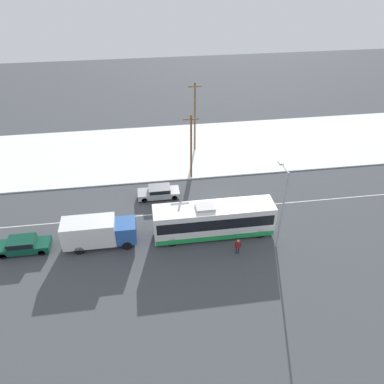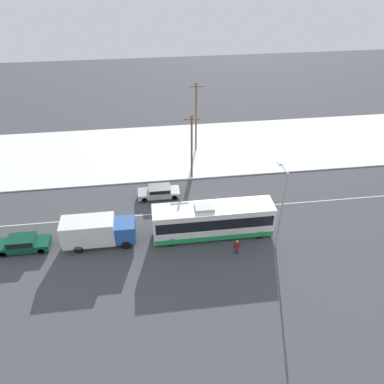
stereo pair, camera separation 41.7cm
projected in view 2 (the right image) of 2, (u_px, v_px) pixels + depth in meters
ground_plane at (221, 209)px, 40.34m from camera, size 120.00×120.00×0.00m
snow_lot at (202, 148)px, 51.55m from camera, size 80.00×15.18×0.12m
lane_marking_center at (221, 209)px, 40.34m from camera, size 60.00×0.12×0.00m
city_bus at (213, 220)px, 35.98m from camera, size 11.59×2.57×3.57m
box_truck at (97, 231)px, 34.93m from camera, size 6.76×2.30×2.89m
sedan_car at (159, 191)px, 41.71m from camera, size 4.62×1.80×1.37m
parked_car_near_truck at (23, 243)px, 34.74m from camera, size 4.68×1.80×1.45m
pedestrian_at_stop at (237, 246)px, 34.15m from camera, size 0.60×0.27×1.66m
streetlamp at (281, 201)px, 32.81m from camera, size 0.36×2.31×8.30m
utility_pole_roadside at (192, 146)px, 43.05m from camera, size 1.80×0.24×8.12m
utility_pole_snowlot at (196, 117)px, 48.39m from camera, size 1.80×0.24×9.37m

